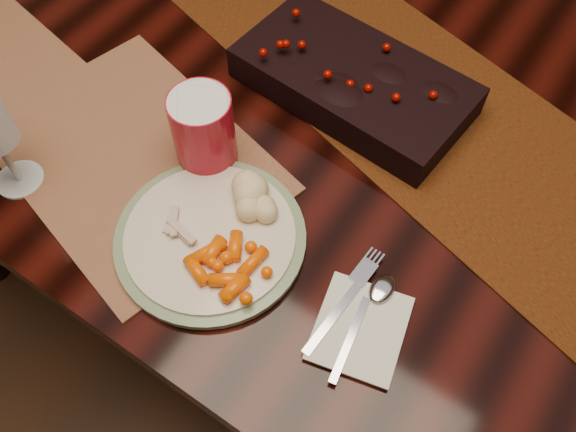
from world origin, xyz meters
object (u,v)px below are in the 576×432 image
Objects in this scene: dining_table at (338,234)px; turkey_shreds at (172,226)px; placemat_main at (132,158)px; baby_carrots at (228,263)px; mashed_potatoes at (253,197)px; centerpiece at (354,77)px; dinner_plate at (210,237)px; red_cup at (203,131)px; napkin at (360,328)px.

turkey_shreds is at bearing -106.54° from dining_table.
baby_carrots is (0.24, -0.07, 0.03)m from placemat_main.
mashed_potatoes is (-0.03, 0.10, 0.01)m from baby_carrots.
mashed_potatoes is 0.12m from turkey_shreds.
centerpiece is 0.36m from dinner_plate.
red_cup is (-0.15, 0.14, 0.04)m from baby_carrots.
dinner_plate is at bearing 0.28° from placemat_main.
turkey_shreds is (-0.05, -0.02, 0.02)m from dinner_plate.
dinner_plate is (-0.02, -0.35, -0.03)m from centerpiece.
baby_carrots is (0.00, -0.34, 0.40)m from dining_table.
mashed_potatoes is at bearing -89.77° from centerpiece.
baby_carrots reaches higher than placemat_main.
dining_table is at bearing 62.03° from placemat_main.
centerpiece is at bearing 90.23° from mashed_potatoes.
baby_carrots is (0.03, -0.38, -0.01)m from centerpiece.
red_cup is (-0.12, -0.24, 0.03)m from centerpiece.
mashed_potatoes is (0.00, -0.28, 0.00)m from centerpiece.
placemat_main is at bearing -146.78° from red_cup.
napkin is at bearing 8.33° from baby_carrots.
placemat_main is 0.20m from dinner_plate.
mashed_potatoes reaches higher than placemat_main.
dining_table is 0.53m from baby_carrots.
baby_carrots is at bearing -85.61° from centerpiece.
napkin is (0.22, -0.07, -0.04)m from mashed_potatoes.
napkin is at bearing 0.70° from dinner_plate.
dinner_plate is (-0.05, -0.31, 0.39)m from dining_table.
red_cup is (-0.12, 0.04, 0.03)m from mashed_potatoes.
placemat_main is 0.13m from red_cup.
dinner_plate is 0.08m from mashed_potatoes.
centerpiece is at bearing 109.03° from napkin.
baby_carrots is at bearing -2.25° from placemat_main.
napkin is at bearing 8.64° from placemat_main.
red_cup is at bearing 108.14° from turkey_shreds.
centerpiece is 0.28m from mashed_potatoes.
dinner_plate is at bearing -93.67° from centerpiece.
dinner_plate is (0.19, -0.05, 0.01)m from placemat_main.
centerpiece is at bearing 86.33° from dinner_plate.
dining_table is 0.53m from napkin.
dinner_plate is 3.26× the size of mashed_potatoes.
baby_carrots reaches higher than napkin.
mashed_potatoes is at bearing -19.49° from red_cup.
dinner_plate is 2.07× the size of napkin.
centerpiece is 1.39× the size of dinner_plate.
red_cup is at bearing -115.82° from centerpiece.
dinner_plate is 3.86× the size of turkey_shreds.
turkey_shreds reaches higher than dining_table.
placemat_main is at bearing 153.48° from turkey_shreds.
baby_carrots is 0.20m from red_cup.
turkey_shreds is at bearing -155.58° from dinner_plate.
napkin is (0.24, 0.00, -0.01)m from dinner_plate.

